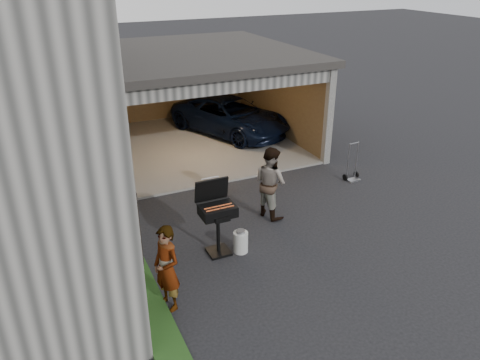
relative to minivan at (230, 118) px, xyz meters
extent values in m
plane|color=black|center=(-2.42, -6.90, -0.58)|extent=(80.00, 80.00, 0.00)
cube|color=#193814|center=(-4.67, -7.90, -0.55)|extent=(0.50, 8.00, 0.06)
cube|color=#605E59|center=(-1.67, -0.40, -0.55)|extent=(6.50, 6.00, 0.06)
cube|color=#4F3A24|center=(-1.67, 2.53, 0.77)|extent=(6.50, 0.15, 2.70)
cube|color=#4F3A24|center=(1.50, -0.40, 0.77)|extent=(0.15, 6.00, 2.70)
cube|color=#4F3A24|center=(-4.85, -0.40, 0.77)|extent=(0.15, 6.00, 2.70)
cube|color=#2D2B28|center=(-1.67, -0.40, 2.22)|extent=(6.80, 6.30, 0.20)
cube|color=#474744|center=(-1.67, -3.32, 1.94)|extent=(6.50, 0.16, 0.36)
cube|color=silver|center=(-1.67, -2.10, 2.04)|extent=(6.00, 2.40, 0.06)
cube|color=#474744|center=(1.48, -3.35, 0.77)|extent=(0.20, 0.18, 2.70)
cube|color=brown|center=(-4.22, 1.80, -0.27)|extent=(0.60, 0.50, 0.50)
cube|color=brown|center=(-4.22, 1.80, 0.21)|extent=(0.50, 0.45, 0.45)
cube|color=brown|center=(0.78, 1.70, -0.22)|extent=(0.55, 0.50, 0.60)
cube|color=#4E301B|center=(0.96, 2.30, 0.62)|extent=(0.24, 0.43, 2.20)
imported|color=black|center=(0.00, 0.00, 0.00)|extent=(3.41, 4.58, 1.16)
imported|color=#ACC8D9|center=(-4.37, -7.40, 0.18)|extent=(0.54, 0.65, 1.51)
imported|color=#461F1B|center=(-1.39, -5.35, 0.24)|extent=(0.81, 0.93, 1.63)
cube|color=black|center=(-3.02, -6.29, -0.55)|extent=(0.43, 0.43, 0.05)
cylinder|color=black|center=(-3.02, -6.29, -0.12)|extent=(0.07, 0.07, 0.85)
cube|color=black|center=(-3.02, -6.29, 0.37)|extent=(0.67, 0.47, 0.20)
cube|color=#59595B|center=(-3.02, -6.29, 0.45)|extent=(0.61, 0.41, 0.02)
cube|color=black|center=(-3.02, -5.99, 0.68)|extent=(0.67, 0.12, 0.47)
cylinder|color=silver|center=(-2.61, -6.43, -0.36)|extent=(0.37, 0.37, 0.43)
cube|color=#4E301B|center=(-4.76, -6.19, -0.05)|extent=(0.27, 0.96, 1.05)
cube|color=gray|center=(1.48, -4.67, -0.56)|extent=(0.35, 0.23, 0.04)
cylinder|color=black|center=(1.28, -4.57, -0.49)|extent=(0.05, 0.17, 0.17)
cylinder|color=black|center=(1.66, -4.54, -0.49)|extent=(0.05, 0.17, 0.17)
cylinder|color=gray|center=(1.33, -4.56, -0.05)|extent=(0.03, 0.03, 1.01)
cylinder|color=gray|center=(1.61, -4.54, -0.05)|extent=(0.03, 0.03, 1.01)
cylinder|color=gray|center=(1.47, -4.55, 0.43)|extent=(0.29, 0.05, 0.03)
camera|label=1|loc=(-5.90, -13.51, 4.64)|focal=35.00mm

